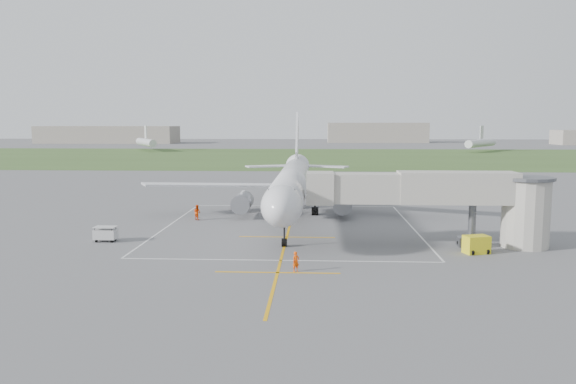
{
  "coord_description": "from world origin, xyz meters",
  "views": [
    {
      "loc": [
        3.02,
        -67.33,
        11.81
      ],
      "look_at": [
        -0.17,
        -4.0,
        4.0
      ],
      "focal_mm": 35.0,
      "sensor_mm": 36.0,
      "label": 1
    }
  ],
  "objects_px": {
    "airliner": "(291,184)",
    "jet_bridge": "(449,197)",
    "baggage_cart": "(106,234)",
    "ramp_worker_wing": "(197,212)",
    "gpu_unit": "(476,245)",
    "ramp_worker_nose": "(296,262)"
  },
  "relations": [
    {
      "from": "jet_bridge",
      "to": "baggage_cart",
      "type": "bearing_deg",
      "value": 179.24
    },
    {
      "from": "airliner",
      "to": "ramp_worker_wing",
      "type": "xyz_separation_m",
      "value": [
        -11.54,
        -0.84,
        -3.45
      ]
    },
    {
      "from": "airliner",
      "to": "ramp_worker_nose",
      "type": "relative_size",
      "value": 28.68
    },
    {
      "from": "gpu_unit",
      "to": "baggage_cart",
      "type": "xyz_separation_m",
      "value": [
        -35.71,
        3.39,
        -0.03
      ]
    },
    {
      "from": "airliner",
      "to": "gpu_unit",
      "type": "height_order",
      "value": "airliner"
    },
    {
      "from": "gpu_unit",
      "to": "ramp_worker_nose",
      "type": "relative_size",
      "value": 1.52
    },
    {
      "from": "jet_bridge",
      "to": "ramp_worker_wing",
      "type": "xyz_separation_m",
      "value": [
        -27.26,
        13.41,
        -3.81
      ]
    },
    {
      "from": "airliner",
      "to": "ramp_worker_wing",
      "type": "relative_size",
      "value": 24.91
    },
    {
      "from": "jet_bridge",
      "to": "ramp_worker_nose",
      "type": "relative_size",
      "value": 14.35
    },
    {
      "from": "airliner",
      "to": "baggage_cart",
      "type": "bearing_deg",
      "value": -142.6
    },
    {
      "from": "airliner",
      "to": "baggage_cart",
      "type": "height_order",
      "value": "airliner"
    },
    {
      "from": "airliner",
      "to": "jet_bridge",
      "type": "relative_size",
      "value": 2.0
    },
    {
      "from": "airliner",
      "to": "baggage_cart",
      "type": "distance_m",
      "value": 23.01
    },
    {
      "from": "airliner",
      "to": "ramp_worker_wing",
      "type": "height_order",
      "value": "airliner"
    },
    {
      "from": "airliner",
      "to": "ramp_worker_wing",
      "type": "distance_m",
      "value": 12.07
    },
    {
      "from": "jet_bridge",
      "to": "ramp_worker_nose",
      "type": "distance_m",
      "value": 17.93
    },
    {
      "from": "gpu_unit",
      "to": "ramp_worker_wing",
      "type": "height_order",
      "value": "ramp_worker_wing"
    },
    {
      "from": "jet_bridge",
      "to": "baggage_cart",
      "type": "xyz_separation_m",
      "value": [
        -33.77,
        0.45,
        -3.97
      ]
    },
    {
      "from": "airliner",
      "to": "ramp_worker_nose",
      "type": "xyz_separation_m",
      "value": [
        1.45,
        -24.36,
        -3.58
      ]
    },
    {
      "from": "airliner",
      "to": "baggage_cart",
      "type": "xyz_separation_m",
      "value": [
        -18.05,
        -13.8,
        -3.62
      ]
    },
    {
      "from": "jet_bridge",
      "to": "airliner",
      "type": "bearing_deg",
      "value": 137.81
    },
    {
      "from": "ramp_worker_wing",
      "to": "gpu_unit",
      "type": "bearing_deg",
      "value": -173.93
    }
  ]
}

